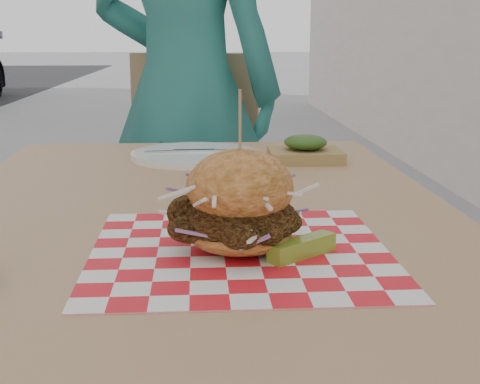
{
  "coord_description": "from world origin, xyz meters",
  "views": [
    {
      "loc": [
        0.33,
        -1.0,
        1.01
      ],
      "look_at": [
        0.38,
        -0.23,
        0.82
      ],
      "focal_mm": 50.0,
      "sensor_mm": 36.0,
      "label": 1
    }
  ],
  "objects_px": {
    "diner": "(184,91)",
    "patio_chair": "(201,179)",
    "patio_table": "(194,249)",
    "sandwich": "(240,207)"
  },
  "relations": [
    {
      "from": "diner",
      "to": "patio_chair",
      "type": "distance_m",
      "value": 0.3
    },
    {
      "from": "diner",
      "to": "patio_table",
      "type": "height_order",
      "value": "diner"
    },
    {
      "from": "patio_table",
      "to": "sandwich",
      "type": "bearing_deg",
      "value": -77.1
    },
    {
      "from": "diner",
      "to": "sandwich",
      "type": "height_order",
      "value": "diner"
    },
    {
      "from": "diner",
      "to": "sandwich",
      "type": "distance_m",
      "value": 1.29
    },
    {
      "from": "patio_table",
      "to": "diner",
      "type": "bearing_deg",
      "value": 91.69
    },
    {
      "from": "patio_chair",
      "to": "sandwich",
      "type": "xyz_separation_m",
      "value": [
        0.04,
        -1.34,
        0.25
      ]
    },
    {
      "from": "patio_chair",
      "to": "diner",
      "type": "bearing_deg",
      "value": -123.58
    },
    {
      "from": "diner",
      "to": "sandwich",
      "type": "relative_size",
      "value": 8.66
    },
    {
      "from": "patio_chair",
      "to": "sandwich",
      "type": "height_order",
      "value": "patio_chair"
    }
  ]
}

